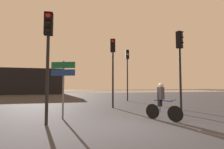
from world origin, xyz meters
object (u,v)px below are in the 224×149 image
at_px(traffic_light_center, 113,60).
at_px(traffic_light_near_left, 48,46).
at_px(traffic_light_far_right, 127,66).
at_px(distant_building, 26,81).
at_px(traffic_light_near_right, 180,56).
at_px(direction_sign_post, 63,79).
at_px(cyclist, 162,101).

bearing_deg(traffic_light_center, traffic_light_near_left, 69.75).
bearing_deg(traffic_light_near_left, traffic_light_far_right, -121.03).
relative_size(distant_building, traffic_light_center, 2.64).
height_order(traffic_light_far_right, traffic_light_center, traffic_light_far_right).
distance_m(traffic_light_near_left, traffic_light_center, 5.70).
height_order(traffic_light_near_right, direction_sign_post, traffic_light_near_right).
xyz_separation_m(traffic_light_center, cyclist, (1.01, -4.54, -2.42)).
bearing_deg(traffic_light_near_right, cyclist, 7.92).
height_order(direction_sign_post, cyclist, direction_sign_post).
distance_m(distant_building, traffic_light_center, 24.13).
bearing_deg(traffic_light_center, traffic_light_near_right, 149.92).
distance_m(distant_building, direction_sign_post, 26.11).
height_order(traffic_light_near_left, traffic_light_center, traffic_light_center).
relative_size(distant_building, traffic_light_near_right, 2.82).
bearing_deg(cyclist, traffic_light_far_right, -132.43).
bearing_deg(traffic_light_far_right, distant_building, -49.30).
bearing_deg(traffic_light_far_right, cyclist, 83.85).
distance_m(traffic_light_far_right, direction_sign_post, 10.04).
bearing_deg(distant_building, traffic_light_center, -65.48).
xyz_separation_m(distant_building, traffic_light_far_right, (12.71, -17.21, 1.23)).
xyz_separation_m(distant_building, traffic_light_near_right, (12.80, -25.34, 0.83)).
xyz_separation_m(traffic_light_near_left, traffic_light_center, (3.73, 4.31, 0.21)).
bearing_deg(traffic_light_near_left, cyclist, -178.36).
xyz_separation_m(traffic_light_near_right, cyclist, (-1.78, -1.14, -2.22)).
bearing_deg(direction_sign_post, traffic_light_center, -114.52).
distance_m(traffic_light_center, cyclist, 5.24).
xyz_separation_m(distant_building, direction_sign_post, (6.85, -25.19, -0.42)).
relative_size(traffic_light_near_right, traffic_light_near_left, 1.01).
xyz_separation_m(distant_building, cyclist, (11.01, -26.48, -1.40)).
xyz_separation_m(traffic_light_far_right, traffic_light_near_left, (-6.43, -9.04, -0.42)).
relative_size(traffic_light_far_right, traffic_light_near_left, 1.15).
bearing_deg(traffic_light_center, cyclist, 123.05).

